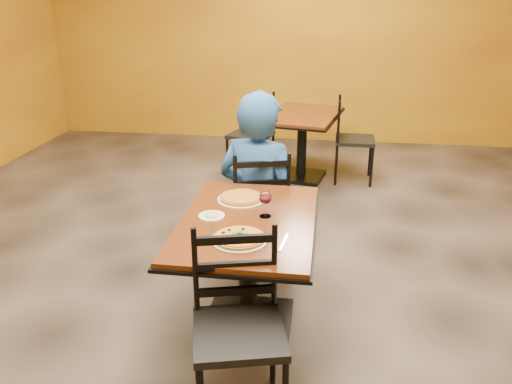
# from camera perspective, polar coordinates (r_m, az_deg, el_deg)

# --- Properties ---
(floor) EXTENTS (7.00, 8.00, 0.01)m
(floor) POSITION_cam_1_polar(r_m,az_deg,el_deg) (3.92, 0.29, -10.01)
(floor) COLOR black
(floor) RESTS_ON ground
(wall_back) EXTENTS (7.00, 0.01, 3.00)m
(wall_back) POSITION_cam_1_polar(r_m,az_deg,el_deg) (7.35, 4.73, 17.14)
(wall_back) COLOR #B89114
(wall_back) RESTS_ON ground
(table_main) EXTENTS (0.83, 1.23, 0.75)m
(table_main) POSITION_cam_1_polar(r_m,az_deg,el_deg) (3.21, -0.90, -6.15)
(table_main) COLOR #58250D
(table_main) RESTS_ON floor
(table_second) EXTENTS (0.94, 1.23, 0.75)m
(table_second) POSITION_cam_1_polar(r_m,az_deg,el_deg) (5.88, 5.08, 6.64)
(table_second) COLOR #58250D
(table_second) RESTS_ON floor
(chair_main_near) EXTENTS (0.53, 0.53, 0.97)m
(chair_main_near) POSITION_cam_1_polar(r_m,az_deg,el_deg) (2.61, -1.88, -15.28)
(chair_main_near) COLOR black
(chair_main_near) RESTS_ON floor
(chair_main_far) EXTENTS (0.53, 0.53, 0.95)m
(chair_main_far) POSITION_cam_1_polar(r_m,az_deg,el_deg) (4.02, 0.25, -1.53)
(chair_main_far) COLOR black
(chair_main_far) RESTS_ON floor
(chair_second_left) EXTENTS (0.54, 0.54, 0.96)m
(chair_second_left) POSITION_cam_1_polar(r_m,az_deg,el_deg) (5.95, -0.61, 6.21)
(chair_second_left) COLOR black
(chair_second_left) RESTS_ON floor
(chair_second_right) EXTENTS (0.43, 0.43, 0.93)m
(chair_second_right) POSITION_cam_1_polar(r_m,az_deg,el_deg) (5.90, 10.77, 5.56)
(chair_second_right) COLOR black
(chair_second_right) RESTS_ON floor
(diner) EXTENTS (0.77, 0.63, 1.38)m
(diner) POSITION_cam_1_polar(r_m,az_deg,el_deg) (3.91, 0.33, 1.14)
(diner) COLOR navy
(diner) RESTS_ON floor
(plate_main) EXTENTS (0.31, 0.31, 0.01)m
(plate_main) POSITION_cam_1_polar(r_m,az_deg,el_deg) (2.87, -1.81, -5.28)
(plate_main) COLOR white
(plate_main) RESTS_ON table_main
(pizza_main) EXTENTS (0.28, 0.28, 0.02)m
(pizza_main) POSITION_cam_1_polar(r_m,az_deg,el_deg) (2.86, -1.82, -4.99)
(pizza_main) COLOR #90300A
(pizza_main) RESTS_ON plate_main
(plate_far) EXTENTS (0.31, 0.31, 0.01)m
(plate_far) POSITION_cam_1_polar(r_m,az_deg,el_deg) (3.41, -1.65, -0.82)
(plate_far) COLOR white
(plate_far) RESTS_ON table_main
(pizza_far) EXTENTS (0.28, 0.28, 0.02)m
(pizza_far) POSITION_cam_1_polar(r_m,az_deg,el_deg) (3.40, -1.65, -0.57)
(pizza_far) COLOR gold
(pizza_far) RESTS_ON plate_far
(side_plate) EXTENTS (0.16, 0.16, 0.01)m
(side_plate) POSITION_cam_1_polar(r_m,az_deg,el_deg) (3.17, -4.88, -2.64)
(side_plate) COLOR white
(side_plate) RESTS_ON table_main
(dip) EXTENTS (0.09, 0.09, 0.01)m
(dip) POSITION_cam_1_polar(r_m,az_deg,el_deg) (3.17, -4.88, -2.49)
(dip) COLOR tan
(dip) RESTS_ON side_plate
(wine_glass) EXTENTS (0.08, 0.08, 0.18)m
(wine_glass) POSITION_cam_1_polar(r_m,az_deg,el_deg) (3.13, 1.03, -1.18)
(wine_glass) COLOR white
(wine_glass) RESTS_ON table_main
(fork) EXTENTS (0.03, 0.19, 0.00)m
(fork) POSITION_cam_1_polar(r_m,az_deg,el_deg) (2.99, -4.94, -4.28)
(fork) COLOR silver
(fork) RESTS_ON table_main
(knife) EXTENTS (0.04, 0.21, 0.00)m
(knife) POSITION_cam_1_polar(r_m,az_deg,el_deg) (2.86, 3.05, -5.51)
(knife) COLOR silver
(knife) RESTS_ON table_main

